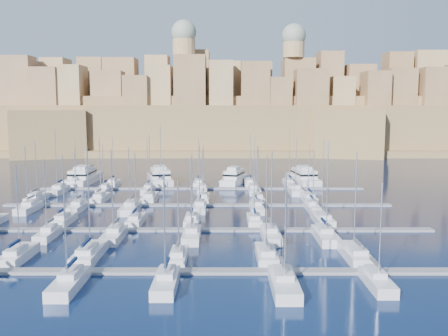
{
  "coord_description": "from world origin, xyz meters",
  "views": [
    {
      "loc": [
        5.81,
        -96.55,
        21.45
      ],
      "look_at": [
        5.78,
        6.0,
        8.81
      ],
      "focal_mm": 40.0,
      "sensor_mm": 36.0,
      "label": 1
    }
  ],
  "objects_px": {
    "sailboat_4": "(266,255)",
    "motor_yacht_d": "(303,177)",
    "motor_yacht_c": "(234,178)",
    "sailboat_2": "(89,254)",
    "motor_yacht_a": "(83,177)",
    "motor_yacht_b": "(160,177)"
  },
  "relations": [
    {
      "from": "motor_yacht_b",
      "to": "sailboat_4",
      "type": "bearing_deg",
      "value": -71.26
    },
    {
      "from": "sailboat_4",
      "to": "motor_yacht_a",
      "type": "height_order",
      "value": "sailboat_4"
    },
    {
      "from": "sailboat_2",
      "to": "motor_yacht_c",
      "type": "relative_size",
      "value": 1.04
    },
    {
      "from": "motor_yacht_a",
      "to": "motor_yacht_d",
      "type": "height_order",
      "value": "same"
    },
    {
      "from": "motor_yacht_b",
      "to": "motor_yacht_d",
      "type": "height_order",
      "value": "same"
    },
    {
      "from": "sailboat_4",
      "to": "motor_yacht_a",
      "type": "relative_size",
      "value": 0.77
    },
    {
      "from": "sailboat_4",
      "to": "motor_yacht_c",
      "type": "xyz_separation_m",
      "value": [
        -3.13,
        69.31,
        0.97
      ]
    },
    {
      "from": "sailboat_2",
      "to": "motor_yacht_c",
      "type": "distance_m",
      "value": 72.2
    },
    {
      "from": "sailboat_4",
      "to": "motor_yacht_d",
      "type": "bearing_deg",
      "value": 76.98
    },
    {
      "from": "sailboat_4",
      "to": "motor_yacht_c",
      "type": "relative_size",
      "value": 0.96
    },
    {
      "from": "motor_yacht_a",
      "to": "motor_yacht_b",
      "type": "bearing_deg",
      "value": -0.69
    },
    {
      "from": "motor_yacht_c",
      "to": "motor_yacht_d",
      "type": "relative_size",
      "value": 0.83
    },
    {
      "from": "motor_yacht_b",
      "to": "motor_yacht_d",
      "type": "distance_m",
      "value": 40.55
    },
    {
      "from": "sailboat_4",
      "to": "motor_yacht_d",
      "type": "height_order",
      "value": "sailboat_4"
    },
    {
      "from": "motor_yacht_a",
      "to": "motor_yacht_c",
      "type": "relative_size",
      "value": 1.25
    },
    {
      "from": "motor_yacht_b",
      "to": "motor_yacht_c",
      "type": "relative_size",
      "value": 1.26
    },
    {
      "from": "sailboat_2",
      "to": "motor_yacht_d",
      "type": "relative_size",
      "value": 0.86
    },
    {
      "from": "sailboat_4",
      "to": "motor_yacht_b",
      "type": "distance_m",
      "value": 75.19
    },
    {
      "from": "sailboat_2",
      "to": "motor_yacht_a",
      "type": "relative_size",
      "value": 0.83
    },
    {
      "from": "sailboat_4",
      "to": "motor_yacht_d",
      "type": "distance_m",
      "value": 72.74
    },
    {
      "from": "motor_yacht_a",
      "to": "motor_yacht_b",
      "type": "height_order",
      "value": "same"
    },
    {
      "from": "sailboat_2",
      "to": "motor_yacht_b",
      "type": "distance_m",
      "value": 70.67
    }
  ]
}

